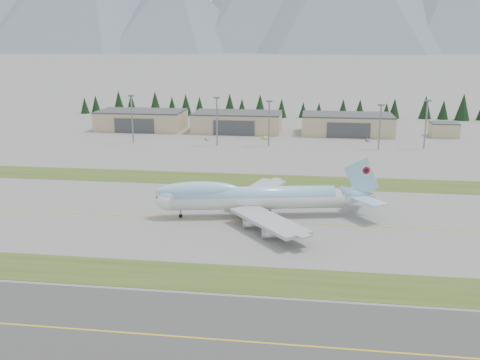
# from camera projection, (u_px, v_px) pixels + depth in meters

# --- Properties ---
(ground) EXTENTS (7000.00, 7000.00, 0.00)m
(ground) POSITION_uv_depth(u_px,v_px,m) (216.00, 219.00, 152.04)
(ground) COLOR slate
(ground) RESTS_ON ground
(grass_strip_near) EXTENTS (400.00, 14.00, 0.08)m
(grass_strip_near) POSITION_uv_depth(u_px,v_px,m) (185.00, 276.00, 115.62)
(grass_strip_near) COLOR #334F1C
(grass_strip_near) RESTS_ON ground
(grass_strip_far) EXTENTS (400.00, 18.00, 0.08)m
(grass_strip_far) POSITION_uv_depth(u_px,v_px,m) (238.00, 180.00, 195.16)
(grass_strip_far) COLOR #334F1C
(grass_strip_far) RESTS_ON ground
(asphalt_taxiway) EXTENTS (400.00, 32.00, 0.04)m
(asphalt_taxiway) POSITION_uv_depth(u_px,v_px,m) (153.00, 335.00, 92.62)
(asphalt_taxiway) COLOR #3D3D3D
(asphalt_taxiway) RESTS_ON ground
(taxiway_line_main) EXTENTS (400.00, 0.40, 0.02)m
(taxiway_line_main) POSITION_uv_depth(u_px,v_px,m) (216.00, 219.00, 152.04)
(taxiway_line_main) COLOR gold
(taxiway_line_main) RESTS_ON ground
(taxiway_line_near) EXTENTS (400.00, 0.40, 0.02)m
(taxiway_line_near) POSITION_uv_depth(u_px,v_px,m) (153.00, 335.00, 92.62)
(taxiway_line_near) COLOR gold
(taxiway_line_near) RESTS_ON ground
(boeing_747_freighter) EXTENTS (65.92, 55.66, 17.29)m
(boeing_747_freighter) POSITION_uv_depth(u_px,v_px,m) (255.00, 197.00, 153.51)
(boeing_747_freighter) COLOR silver
(boeing_747_freighter) RESTS_ON ground
(hangar_left) EXTENTS (48.00, 26.60, 10.80)m
(hangar_left) POSITION_uv_depth(u_px,v_px,m) (141.00, 120.00, 303.40)
(hangar_left) COLOR tan
(hangar_left) RESTS_ON ground
(hangar_center) EXTENTS (48.00, 26.60, 10.80)m
(hangar_center) POSITION_uv_depth(u_px,v_px,m) (237.00, 122.00, 296.25)
(hangar_center) COLOR tan
(hangar_center) RESTS_ON ground
(hangar_right) EXTENTS (48.00, 26.60, 10.80)m
(hangar_right) POSITION_uv_depth(u_px,v_px,m) (347.00, 124.00, 288.45)
(hangar_right) COLOR tan
(hangar_right) RESTS_ON ground
(control_shed) EXTENTS (14.00, 12.00, 7.60)m
(control_shed) POSITION_uv_depth(u_px,v_px,m) (444.00, 130.00, 280.54)
(control_shed) COLOR tan
(control_shed) RESTS_ON ground
(floodlight_masts) EXTENTS (142.92, 8.38, 23.67)m
(floodlight_masts) POSITION_uv_depth(u_px,v_px,m) (281.00, 114.00, 251.83)
(floodlight_masts) COLOR slate
(floodlight_masts) RESTS_ON ground
(service_vehicle_a) EXTENTS (2.74, 3.63, 1.15)m
(service_vehicle_a) POSITION_uv_depth(u_px,v_px,m) (207.00, 140.00, 272.31)
(service_vehicle_a) COLOR silver
(service_vehicle_a) RESTS_ON ground
(service_vehicle_b) EXTENTS (4.30, 3.22, 1.35)m
(service_vehicle_b) POSITION_uv_depth(u_px,v_px,m) (265.00, 139.00, 274.90)
(service_vehicle_b) COLOR yellow
(service_vehicle_b) RESTS_ON ground
(service_vehicle_c) EXTENTS (1.79, 3.83, 1.08)m
(service_vehicle_c) POSITION_uv_depth(u_px,v_px,m) (367.00, 141.00, 269.81)
(service_vehicle_c) COLOR #99999D
(service_vehicle_c) RESTS_ON ground
(conifer_belt) EXTENTS (271.00, 15.35, 16.96)m
(conifer_belt) POSITION_uv_depth(u_px,v_px,m) (276.00, 106.00, 353.33)
(conifer_belt) COLOR black
(conifer_belt) RESTS_ON ground
(mountain_ridge_rear) EXTENTS (4469.17, 1011.61, 505.81)m
(mountain_ridge_rear) POSITION_uv_depth(u_px,v_px,m) (364.00, 1.00, 2831.27)
(mountain_ridge_rear) COLOR slate
(mountain_ridge_rear) RESTS_ON ground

